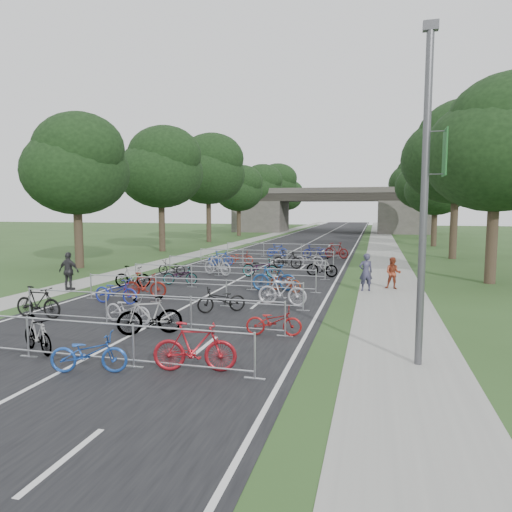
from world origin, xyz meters
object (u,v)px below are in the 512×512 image
Objects in this scene: pedestrian_c at (69,271)px; pedestrian_a at (366,272)px; bike_1 at (37,335)px; pedestrian_b at (393,273)px; overpass_bridge at (330,210)px; lamppost at (426,192)px; bike_2 at (89,353)px.

pedestrian_a is at bearing -163.59° from pedestrian_c.
pedestrian_c is at bearing -4.40° from pedestrian_a.
bike_1 is 0.93× the size of pedestrian_a.
pedestrian_b is at bearing -161.73° from pedestrian_c.
pedestrian_b is 15.46m from pedestrian_c.
pedestrian_c is (-14.86, -4.27, 0.14)m from pedestrian_b.
overpass_bridge is 3.78× the size of lamppost.
pedestrian_a is at bearing -40.83° from bike_2.
overpass_bridge is at bearing -101.23° from pedestrian_a.
pedestrian_c is (-13.60, -3.43, 0.02)m from pedestrian_a.
lamppost reaches higher than pedestrian_c.
lamppost reaches higher than pedestrian_b.
bike_1 is 15.85m from pedestrian_b.
overpass_bridge is 63.55m from lamppost.
pedestrian_c is at bearing 156.14° from lamppost.
bike_1 is 1.08× the size of pedestrian_b.
bike_2 is at bearing 45.82° from pedestrian_a.
pedestrian_a is at bearing 98.60° from lamppost.
bike_2 is 15.43m from pedestrian_b.
lamppost reaches higher than overpass_bridge.
lamppost is 4.62× the size of pedestrian_a.
overpass_bridge reaches higher than bike_2.
pedestrian_c reaches higher than pedestrian_a.
bike_2 is 1.00× the size of pedestrian_c.
lamppost is 8.91m from bike_2.
overpass_bridge is at bearing 107.15° from pedestrian_b.
lamppost is 4.50× the size of pedestrian_c.
pedestrian_c reaches higher than bike_2.
bike_1 is 0.91× the size of bike_2.
bike_2 is at bearing -85.83° from bike_1.
pedestrian_a reaches higher than bike_1.
pedestrian_b is (9.61, 12.59, 0.27)m from bike_1.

